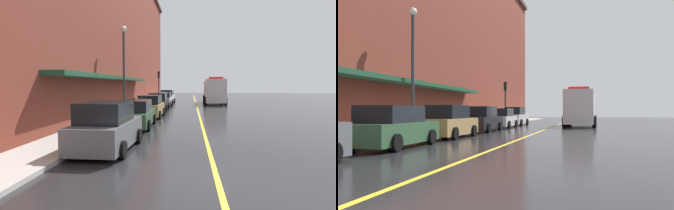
% 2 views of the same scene
% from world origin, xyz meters
% --- Properties ---
extents(ground_plane, '(112.00, 112.00, 0.00)m').
position_xyz_m(ground_plane, '(0.00, 25.00, 0.00)').
color(ground_plane, '#232326').
extents(sidewalk_left, '(2.40, 70.00, 0.15)m').
position_xyz_m(sidewalk_left, '(-6.20, 25.00, 0.07)').
color(sidewalk_left, '#ADA8A0').
rests_on(sidewalk_left, ground).
extents(lane_center_stripe, '(0.16, 70.00, 0.01)m').
position_xyz_m(lane_center_stripe, '(0.00, 25.00, 0.00)').
color(lane_center_stripe, gold).
rests_on(lane_center_stripe, ground).
extents(brick_building_left, '(14.37, 64.00, 18.73)m').
position_xyz_m(brick_building_left, '(-14.00, 24.00, 9.37)').
color(brick_building_left, maroon).
rests_on(brick_building_left, ground).
extents(parked_car_1, '(2.12, 4.83, 1.64)m').
position_xyz_m(parked_car_1, '(-4.00, 9.53, 0.77)').
color(parked_car_1, '#2D5133').
rests_on(parked_car_1, ground).
extents(parked_car_2, '(2.02, 4.45, 1.73)m').
position_xyz_m(parked_car_2, '(-3.87, 14.89, 0.81)').
color(parked_car_2, '#A5844C').
rests_on(parked_car_2, ground).
extents(parked_car_3, '(2.01, 4.88, 1.74)m').
position_xyz_m(parked_car_3, '(-3.94, 20.98, 0.82)').
color(parked_car_3, black).
rests_on(parked_car_3, ground).
extents(parked_car_4, '(2.16, 4.23, 1.64)m').
position_xyz_m(parked_car_4, '(-3.97, 26.53, 0.77)').
color(parked_car_4, silver).
rests_on(parked_car_4, ground).
extents(parked_car_5, '(2.07, 4.34, 1.82)m').
position_xyz_m(parked_car_5, '(-3.94, 32.19, 0.84)').
color(parked_car_5, silver).
rests_on(parked_car_5, ground).
extents(box_truck, '(2.95, 8.79, 3.51)m').
position_xyz_m(box_truck, '(2.46, 31.65, 1.67)').
color(box_truck, silver).
rests_on(box_truck, ground).
extents(parking_meter_0, '(0.14, 0.18, 1.33)m').
position_xyz_m(parking_meter_0, '(-5.35, 20.97, 1.06)').
color(parking_meter_0, '#4C4C51').
rests_on(parking_meter_0, sidewalk_left).
extents(parking_meter_1, '(0.14, 0.18, 1.33)m').
position_xyz_m(parking_meter_1, '(-5.35, 31.55, 1.06)').
color(parking_meter_1, '#4C4C51').
rests_on(parking_meter_1, sidewalk_left).
extents(parking_meter_2, '(0.14, 0.18, 1.33)m').
position_xyz_m(parking_meter_2, '(-5.35, 15.65, 1.06)').
color(parking_meter_2, '#4C4C51').
rests_on(parking_meter_2, sidewalk_left).
extents(street_lamp_left, '(0.44, 0.44, 6.94)m').
position_xyz_m(street_lamp_left, '(-5.95, 14.76, 4.40)').
color(street_lamp_left, '#33383D').
rests_on(street_lamp_left, sidewalk_left).
extents(traffic_light_near, '(0.38, 0.36, 4.30)m').
position_xyz_m(traffic_light_near, '(-5.29, 33.48, 3.16)').
color(traffic_light_near, '#232326').
rests_on(traffic_light_near, sidewalk_left).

